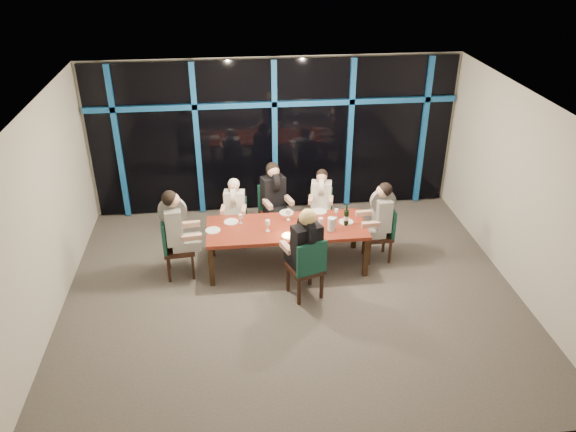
{
  "coord_description": "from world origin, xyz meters",
  "views": [
    {
      "loc": [
        -0.85,
        -7.11,
        5.24
      ],
      "look_at": [
        0.0,
        0.6,
        1.05
      ],
      "focal_mm": 35.0,
      "sensor_mm": 36.0,
      "label": 1
    }
  ],
  "objects_px": {
    "chair_end_right": "(383,230)",
    "water_pitcher": "(331,224)",
    "chair_near_mid": "(308,266)",
    "diner_end_right": "(380,211)",
    "wine_bottle": "(346,217)",
    "chair_end_left": "(173,244)",
    "diner_far_right": "(321,193)",
    "chair_far_left": "(236,218)",
    "diner_far_mid": "(274,190)",
    "diner_far_left": "(234,203)",
    "diner_near_mid": "(306,240)",
    "chair_far_right": "(321,208)",
    "dining_table": "(287,230)",
    "chair_far_mid": "(272,208)",
    "diner_end_left": "(176,221)"
  },
  "relations": [
    {
      "from": "diner_end_right",
      "to": "diner_far_right",
      "type": "bearing_deg",
      "value": -141.01
    },
    {
      "from": "diner_far_left",
      "to": "diner_far_right",
      "type": "distance_m",
      "value": 1.57
    },
    {
      "from": "chair_end_left",
      "to": "chair_end_right",
      "type": "height_order",
      "value": "chair_end_left"
    },
    {
      "from": "chair_far_left",
      "to": "wine_bottle",
      "type": "height_order",
      "value": "wine_bottle"
    },
    {
      "from": "chair_near_mid",
      "to": "water_pitcher",
      "type": "bearing_deg",
      "value": -142.29
    },
    {
      "from": "chair_far_right",
      "to": "chair_near_mid",
      "type": "bearing_deg",
      "value": -93.04
    },
    {
      "from": "diner_far_left",
      "to": "diner_far_right",
      "type": "xyz_separation_m",
      "value": [
        1.56,
        0.2,
        0.01
      ]
    },
    {
      "from": "chair_far_left",
      "to": "diner_far_mid",
      "type": "bearing_deg",
      "value": 17.32
    },
    {
      "from": "wine_bottle",
      "to": "diner_far_mid",
      "type": "bearing_deg",
      "value": 136.03
    },
    {
      "from": "chair_end_left",
      "to": "chair_near_mid",
      "type": "bearing_deg",
      "value": -118.13
    },
    {
      "from": "dining_table",
      "to": "chair_end_right",
      "type": "bearing_deg",
      "value": 1.83
    },
    {
      "from": "chair_near_mid",
      "to": "diner_end_right",
      "type": "distance_m",
      "value": 1.7
    },
    {
      "from": "chair_far_right",
      "to": "water_pitcher",
      "type": "xyz_separation_m",
      "value": [
        -0.05,
        -1.27,
        0.38
      ]
    },
    {
      "from": "chair_far_left",
      "to": "chair_far_right",
      "type": "bearing_deg",
      "value": 14.33
    },
    {
      "from": "chair_end_right",
      "to": "wine_bottle",
      "type": "height_order",
      "value": "wine_bottle"
    },
    {
      "from": "chair_far_mid",
      "to": "diner_far_left",
      "type": "xyz_separation_m",
      "value": [
        -0.68,
        -0.28,
        0.27
      ]
    },
    {
      "from": "dining_table",
      "to": "chair_far_right",
      "type": "distance_m",
      "value": 1.32
    },
    {
      "from": "diner_end_right",
      "to": "diner_near_mid",
      "type": "bearing_deg",
      "value": -58.52
    },
    {
      "from": "dining_table",
      "to": "chair_far_left",
      "type": "bearing_deg",
      "value": 133.1
    },
    {
      "from": "dining_table",
      "to": "diner_near_mid",
      "type": "xyz_separation_m",
      "value": [
        0.19,
        -0.86,
        0.31
      ]
    },
    {
      "from": "diner_far_left",
      "to": "dining_table",
      "type": "bearing_deg",
      "value": -36.89
    },
    {
      "from": "chair_near_mid",
      "to": "diner_far_mid",
      "type": "bearing_deg",
      "value": -99.25
    },
    {
      "from": "chair_far_mid",
      "to": "diner_end_right",
      "type": "bearing_deg",
      "value": -48.25
    },
    {
      "from": "water_pitcher",
      "to": "diner_far_left",
      "type": "bearing_deg",
      "value": 128.85
    },
    {
      "from": "chair_end_right",
      "to": "diner_far_left",
      "type": "bearing_deg",
      "value": -108.92
    },
    {
      "from": "water_pitcher",
      "to": "chair_near_mid",
      "type": "bearing_deg",
      "value": -140.96
    },
    {
      "from": "chair_end_left",
      "to": "diner_near_mid",
      "type": "height_order",
      "value": "diner_near_mid"
    },
    {
      "from": "chair_end_left",
      "to": "wine_bottle",
      "type": "distance_m",
      "value": 2.83
    },
    {
      "from": "diner_far_right",
      "to": "diner_end_left",
      "type": "height_order",
      "value": "diner_end_left"
    },
    {
      "from": "chair_far_mid",
      "to": "diner_far_mid",
      "type": "distance_m",
      "value": 0.4
    },
    {
      "from": "chair_far_right",
      "to": "diner_far_left",
      "type": "xyz_separation_m",
      "value": [
        -1.57,
        -0.27,
        0.34
      ]
    },
    {
      "from": "chair_end_left",
      "to": "diner_far_mid",
      "type": "height_order",
      "value": "diner_far_mid"
    },
    {
      "from": "dining_table",
      "to": "chair_far_right",
      "type": "bearing_deg",
      "value": 55.03
    },
    {
      "from": "wine_bottle",
      "to": "water_pitcher",
      "type": "distance_m",
      "value": 0.31
    },
    {
      "from": "chair_near_mid",
      "to": "diner_far_left",
      "type": "height_order",
      "value": "diner_far_left"
    },
    {
      "from": "chair_far_left",
      "to": "diner_far_right",
      "type": "xyz_separation_m",
      "value": [
        1.55,
        0.12,
        0.35
      ]
    },
    {
      "from": "diner_far_right",
      "to": "wine_bottle",
      "type": "distance_m",
      "value": 1.08
    },
    {
      "from": "diner_far_left",
      "to": "diner_end_left",
      "type": "bearing_deg",
      "value": -129.86
    },
    {
      "from": "diner_end_right",
      "to": "diner_near_mid",
      "type": "height_order",
      "value": "diner_near_mid"
    },
    {
      "from": "chair_far_left",
      "to": "water_pitcher",
      "type": "distance_m",
      "value": 1.9
    },
    {
      "from": "diner_near_mid",
      "to": "water_pitcher",
      "type": "relative_size",
      "value": 4.53
    },
    {
      "from": "chair_far_left",
      "to": "diner_far_mid",
      "type": "xyz_separation_m",
      "value": [
        0.7,
        0.12,
        0.46
      ]
    },
    {
      "from": "water_pitcher",
      "to": "chair_far_right",
      "type": "bearing_deg",
      "value": 70.03
    },
    {
      "from": "chair_far_left",
      "to": "diner_far_left",
      "type": "height_order",
      "value": "diner_far_left"
    },
    {
      "from": "diner_near_mid",
      "to": "wine_bottle",
      "type": "xyz_separation_m",
      "value": [
        0.78,
        0.8,
        -0.1
      ]
    },
    {
      "from": "chair_far_mid",
      "to": "diner_end_left",
      "type": "height_order",
      "value": "diner_end_left"
    },
    {
      "from": "chair_far_left",
      "to": "water_pitcher",
      "type": "xyz_separation_m",
      "value": [
        1.52,
        -1.08,
        0.38
      ]
    },
    {
      "from": "chair_end_right",
      "to": "water_pitcher",
      "type": "bearing_deg",
      "value": -76.79
    },
    {
      "from": "diner_far_left",
      "to": "diner_far_mid",
      "type": "relative_size",
      "value": 0.88
    },
    {
      "from": "diner_end_left",
      "to": "diner_near_mid",
      "type": "xyz_separation_m",
      "value": [
        1.94,
        -0.79,
        0.0
      ]
    }
  ]
}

